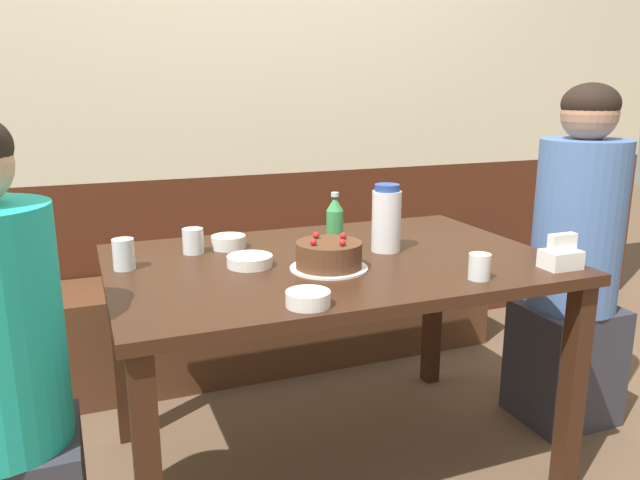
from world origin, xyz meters
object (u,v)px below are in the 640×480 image
at_px(glass_tumbler_short, 479,267).
at_px(glass_shot_small, 193,241).
at_px(bench_seat, 261,318).
at_px(person_pale_blue_shirt, 574,269).
at_px(bowl_soup_white, 229,242).
at_px(birthday_cake, 329,256).
at_px(bowl_rice_small, 250,261).
at_px(soju_bottle, 335,221).
at_px(glass_water_tall, 124,254).
at_px(water_pitcher, 386,219).
at_px(bowl_side_dish, 308,299).
at_px(napkin_holder, 561,256).

height_order(glass_tumbler_short, glass_shot_small, glass_shot_small).
xyz_separation_m(bench_seat, person_pale_blue_shirt, (0.94, -0.87, 0.37)).
xyz_separation_m(bowl_soup_white, glass_tumbler_short, (0.57, -0.59, 0.01)).
xyz_separation_m(birthday_cake, glass_tumbler_short, (0.35, -0.25, -0.00)).
xyz_separation_m(bowl_rice_small, person_pale_blue_shirt, (1.20, -0.06, -0.14)).
distance_m(birthday_cake, soju_bottle, 0.27).
relative_size(bench_seat, glass_water_tall, 23.76).
distance_m(water_pitcher, bowl_side_dish, 0.59).
xyz_separation_m(bowl_side_dish, person_pale_blue_shirt, (1.16, 0.33, -0.14)).
height_order(soju_bottle, person_pale_blue_shirt, person_pale_blue_shirt).
relative_size(bowl_rice_small, glass_shot_small, 1.68).
bearing_deg(water_pitcher, soju_bottle, 140.85).
xyz_separation_m(birthday_cake, person_pale_blue_shirt, (0.99, 0.06, -0.16)).
bearing_deg(glass_shot_small, person_pale_blue_shirt, -11.36).
distance_m(birthday_cake, bowl_side_dish, 0.32).
bearing_deg(bowl_soup_white, glass_tumbler_short, -46.00).
bearing_deg(person_pale_blue_shirt, glass_tumbler_short, 25.39).
xyz_separation_m(water_pitcher, bowl_side_dish, (-0.42, -0.40, -0.09)).
bearing_deg(water_pitcher, glass_shot_small, 161.27).
relative_size(birthday_cake, glass_shot_small, 2.85).
relative_size(glass_water_tall, glass_shot_small, 1.14).
distance_m(napkin_holder, glass_shot_small, 1.13).
xyz_separation_m(water_pitcher, bowl_rice_small, (-0.46, -0.01, -0.09)).
bearing_deg(bowl_soup_white, bowl_rice_small, -87.69).
bearing_deg(water_pitcher, bowl_soup_white, 154.98).
relative_size(napkin_holder, person_pale_blue_shirt, 0.09).
height_order(bench_seat, glass_tumbler_short, glass_tumbler_short).
bearing_deg(water_pitcher, bowl_side_dish, -136.56).
bearing_deg(soju_bottle, bowl_rice_small, -159.67).
height_order(bench_seat, birthday_cake, birthday_cake).
bearing_deg(bench_seat, birthday_cake, -93.28).
relative_size(bowl_soup_white, bowl_side_dish, 1.02).
distance_m(napkin_holder, glass_water_tall, 1.29).
distance_m(birthday_cake, glass_tumbler_short, 0.43).
bearing_deg(napkin_holder, glass_shot_small, 149.81).
bearing_deg(water_pitcher, glass_tumbler_short, -74.96).
height_order(glass_shot_small, person_pale_blue_shirt, person_pale_blue_shirt).
bearing_deg(birthday_cake, glass_tumbler_short, -35.00).
distance_m(napkin_holder, bowl_soup_white, 1.04).
distance_m(glass_water_tall, glass_tumbler_short, 1.03).
xyz_separation_m(napkin_holder, glass_shot_small, (-0.98, 0.57, 0.00)).
xyz_separation_m(bowl_rice_small, glass_water_tall, (-0.35, 0.10, 0.03)).
height_order(napkin_holder, person_pale_blue_shirt, person_pale_blue_shirt).
height_order(water_pitcher, soju_bottle, water_pitcher).
bearing_deg(napkin_holder, soju_bottle, 137.51).
relative_size(soju_bottle, person_pale_blue_shirt, 0.15).
distance_m(soju_bottle, glass_water_tall, 0.68).
height_order(birthday_cake, glass_tumbler_short, birthday_cake).
bearing_deg(soju_bottle, napkin_holder, -42.49).
bearing_deg(water_pitcher, bench_seat, 103.88).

